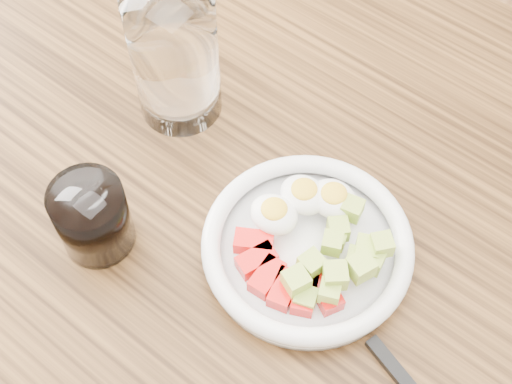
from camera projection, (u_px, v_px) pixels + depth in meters
dining_table at (257, 260)px, 0.84m from camera, size 1.50×0.90×0.77m
bowl at (308, 244)px, 0.72m from camera, size 0.21×0.21×0.06m
water_glass at (175, 55)px, 0.76m from camera, size 0.09×0.09×0.17m
coffee_glass at (93, 218)px, 0.71m from camera, size 0.07×0.07×0.08m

